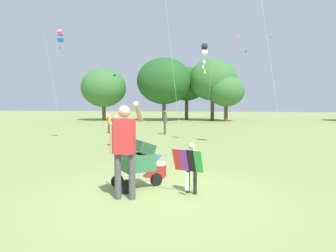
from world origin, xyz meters
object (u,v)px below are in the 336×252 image
stroller (139,160)px  person_sitting_far (115,128)px  kite_green_novelty (61,37)px  person_couple_left (165,120)px  kite_blue_high (205,51)px  person_red_shirt (109,122)px  picnic_blanket (141,157)px  cooler_box (156,170)px  person_adult_flyer (125,143)px  child_with_butterfly_kite (191,164)px

stroller → person_sitting_far: bearing=113.4°
kite_green_novelty → person_couple_left: size_ratio=3.72×
kite_blue_high → person_red_shirt: 7.81m
person_sitting_far → picnic_blanket: size_ratio=1.05×
kite_green_novelty → person_red_shirt: kite_green_novelty is taller
person_sitting_far → person_couple_left: 5.49m
kite_blue_high → cooler_box: 7.87m
person_couple_left → person_adult_flyer: bearing=-83.2°
person_sitting_far → person_red_shirt: bearing=112.6°
stroller → kite_blue_high: kite_blue_high is taller
person_red_shirt → person_sitting_far: (2.31, -5.54, 0.11)m
person_sitting_far → cooler_box: person_sitting_far is taller
picnic_blanket → stroller: bearing=-76.1°
person_adult_flyer → stroller: (0.07, 0.78, -0.46)m
person_adult_flyer → kite_green_novelty: kite_green_novelty is taller
person_red_shirt → cooler_box: 11.78m
person_adult_flyer → kite_green_novelty: size_ratio=0.36×
cooler_box → kite_green_novelty: bearing=133.0°
person_red_shirt → picnic_blanket: bearing=-63.1°
person_adult_flyer → kite_green_novelty: (-5.52, 8.01, 3.74)m
person_adult_flyer → cooler_box: size_ratio=4.11×
person_adult_flyer → person_sitting_far: 7.40m
stroller → person_couple_left: person_couple_left is taller
person_couple_left → person_sitting_far: bearing=-101.7°
kite_green_novelty → child_with_butterfly_kite: bearing=-48.1°
person_sitting_far → cooler_box: 5.81m
child_with_butterfly_kite → person_couple_left: 12.06m
stroller → child_with_butterfly_kite: bearing=-12.2°
person_couple_left → cooler_box: person_couple_left is taller
kite_blue_high → person_couple_left: kite_blue_high is taller
person_red_shirt → person_couple_left: bearing=-2.8°
person_red_shirt → child_with_butterfly_kite: bearing=-63.0°
person_red_shirt → person_sitting_far: size_ratio=0.85×
child_with_butterfly_kite → person_red_shirt: person_red_shirt is taller
child_with_butterfly_kite → picnic_blanket: size_ratio=0.83×
person_sitting_far → picnic_blanket: person_sitting_far is taller
picnic_blanket → person_couple_left: bearing=94.6°
person_couple_left → cooler_box: bearing=-80.9°
person_couple_left → kite_green_novelty: bearing=-133.3°
person_adult_flyer → person_sitting_far: bearing=110.5°
child_with_butterfly_kite → picnic_blanket: child_with_butterfly_kite is taller
picnic_blanket → cooler_box: size_ratio=2.74×
person_couple_left → kite_blue_high: bearing=-56.2°
person_adult_flyer → person_couple_left: 12.39m
kite_green_novelty → kite_blue_high: bearing=5.6°
stroller → picnic_blanket: 3.88m
stroller → person_couple_left: size_ratio=0.75×
picnic_blanket → cooler_box: cooler_box is taller
cooler_box → person_sitting_far: bearing=118.9°
person_red_shirt → cooler_box: (5.10, -10.61, -0.47)m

